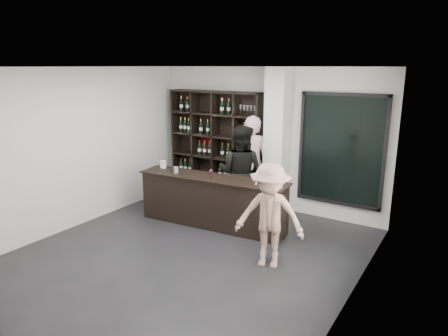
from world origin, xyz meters
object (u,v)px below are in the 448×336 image
Objects in this scene: taster_pink at (252,163)px; customer at (269,216)px; wine_shelf at (216,146)px; taster_black at (241,173)px; tasting_counter at (212,201)px.

taster_pink reaches higher than customer.
wine_shelf reaches higher than taster_black.
taster_pink is (1.00, -0.17, -0.22)m from wine_shelf.
tasting_counter is at bearing 62.01° from taster_black.
wine_shelf is 3.24m from customer.
taster_pink is at bearing 75.07° from tasting_counter.
taster_black reaches higher than tasting_counter.
taster_pink is at bearing -9.37° from wine_shelf.
wine_shelf is at bearing -40.15° from taster_black.
taster_pink is 1.25× the size of customer.
tasting_counter is 1.29m from taster_pink.
wine_shelf is 1.04m from taster_pink.
taster_pink is at bearing -90.71° from taster_black.
customer is at bearing -42.34° from wine_shelf.
taster_pink is 0.56m from taster_black.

